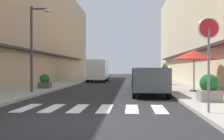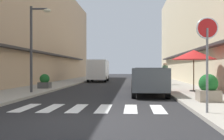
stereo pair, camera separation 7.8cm
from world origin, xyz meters
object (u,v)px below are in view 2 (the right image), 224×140
object	(u,v)px
round_street_sign	(207,39)
pedestrian_walking_near	(166,73)
cafe_umbrella	(194,55)
parked_car_mid	(144,75)
delivery_van	(98,69)
planter_midblock	(45,82)
planter_corner	(208,89)
street_lamp	(35,39)
pedestrian_walking_far	(164,73)
parked_car_near	(149,78)

from	to	relation	value
round_street_sign	pedestrian_walking_near	bearing A→B (deg)	87.72
cafe_umbrella	parked_car_mid	bearing A→B (deg)	119.91
pedestrian_walking_near	delivery_van	bearing A→B (deg)	131.10
delivery_van	planter_midblock	distance (m)	12.30
cafe_umbrella	planter_corner	size ratio (longest dim) A/B	2.34
street_lamp	pedestrian_walking_far	distance (m)	11.42
cafe_umbrella	planter_midblock	distance (m)	9.74
parked_car_near	parked_car_mid	distance (m)	6.38
cafe_umbrella	pedestrian_walking_far	xyz separation A→B (m)	(-0.93, 6.57, -1.14)
parked_car_mid	cafe_umbrella	bearing A→B (deg)	-60.09
parked_car_near	cafe_umbrella	size ratio (longest dim) A/B	1.63
planter_midblock	pedestrian_walking_near	distance (m)	10.26
planter_corner	pedestrian_walking_near	bearing A→B (deg)	90.94
street_lamp	cafe_umbrella	size ratio (longest dim) A/B	1.85
delivery_van	round_street_sign	world-z (taller)	round_street_sign
cafe_umbrella	round_street_sign	bearing A→B (deg)	-99.46
delivery_van	planter_corner	xyz separation A→B (m)	(6.73, -19.04, -0.78)
cafe_umbrella	pedestrian_walking_near	size ratio (longest dim) A/B	1.42
cafe_umbrella	planter_corner	bearing A→B (deg)	-95.83
round_street_sign	pedestrian_walking_near	size ratio (longest dim) A/B	1.56
planter_corner	parked_car_mid	bearing A→B (deg)	102.45
parked_car_near	cafe_umbrella	world-z (taller)	cafe_umbrella
pedestrian_walking_far	round_street_sign	bearing A→B (deg)	2.15
parked_car_mid	pedestrian_walking_near	world-z (taller)	pedestrian_walking_near
delivery_van	round_street_sign	bearing A→B (deg)	-74.94
parked_car_near	cafe_umbrella	distance (m)	3.44
round_street_sign	street_lamp	bearing A→B (deg)	138.76
planter_corner	planter_midblock	xyz separation A→B (m)	(-8.89, 6.96, -0.07)
street_lamp	planter_midblock	size ratio (longest dim) A/B	5.00
round_street_sign	street_lamp	distance (m)	10.12
parked_car_near	planter_midblock	size ratio (longest dim) A/B	4.38
pedestrian_walking_near	street_lamp	bearing A→B (deg)	-136.76
parked_car_near	delivery_van	world-z (taller)	delivery_van
parked_car_near	planter_midblock	bearing A→B (deg)	151.52
parked_car_near	parked_car_mid	bearing A→B (deg)	90.00
pedestrian_walking_far	pedestrian_walking_near	bearing A→B (deg)	168.33
delivery_van	round_street_sign	size ratio (longest dim) A/B	1.92
planter_corner	pedestrian_walking_near	xyz separation A→B (m)	(-0.20, 12.41, 0.45)
planter_corner	pedestrian_walking_far	world-z (taller)	pedestrian_walking_far
pedestrian_walking_far	planter_corner	bearing A→B (deg)	5.76
parked_car_mid	round_street_sign	distance (m)	12.75
round_street_sign	cafe_umbrella	xyz separation A→B (m)	(1.33, 7.99, -0.07)
parked_car_near	round_street_sign	world-z (taller)	round_street_sign
parked_car_mid	cafe_umbrella	distance (m)	5.48
round_street_sign	pedestrian_walking_far	world-z (taller)	round_street_sign
pedestrian_walking_near	planter_corner	bearing A→B (deg)	-92.50
cafe_umbrella	delivery_van	bearing A→B (deg)	117.40
cafe_umbrella	pedestrian_walking_near	bearing A→B (deg)	95.60
planter_corner	pedestrian_walking_near	distance (m)	12.42
parked_car_near	delivery_van	size ratio (longest dim) A/B	0.77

